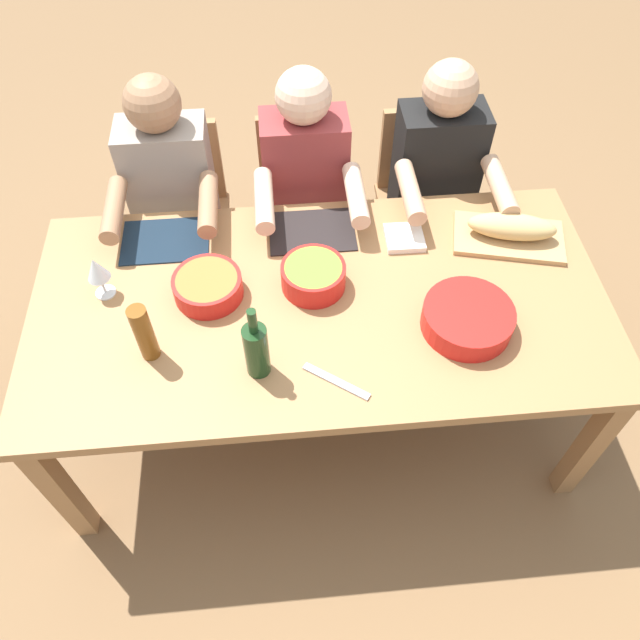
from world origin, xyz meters
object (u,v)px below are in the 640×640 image
(diner_near_center, at_px, (306,189))
(chair_near_center, at_px, (304,199))
(diner_near_right, at_px, (172,197))
(serving_bowl_pasta, at_px, (468,317))
(napkin_stack, at_px, (404,238))
(wine_glass, at_px, (97,270))
(chair_near_right, at_px, (183,206))
(serving_bowl_salad, at_px, (313,275))
(diner_near_left, at_px, (437,181))
(bread_loaf, at_px, (512,227))
(cutting_board, at_px, (508,238))
(chair_near_left, at_px, (422,192))
(serving_bowl_fruit, at_px, (208,286))
(wine_bottle, at_px, (256,349))
(beer_bottle, at_px, (144,333))
(dining_table, at_px, (320,314))

(diner_near_center, bearing_deg, chair_near_center, -90.00)
(diner_near_right, relative_size, serving_bowl_pasta, 4.02)
(napkin_stack, bearing_deg, chair_near_center, -58.79)
(diner_near_center, height_order, wine_glass, diner_near_center)
(chair_near_right, relative_size, serving_bowl_salad, 3.81)
(chair_near_right, height_order, diner_near_left, diner_near_left)
(chair_near_right, bearing_deg, chair_near_center, 180.00)
(bread_loaf, bearing_deg, diner_near_left, -66.35)
(diner_near_center, relative_size, wine_glass, 7.23)
(diner_near_center, relative_size, cutting_board, 3.00)
(chair_near_center, height_order, chair_near_left, same)
(serving_bowl_fruit, distance_m, wine_bottle, 0.37)
(serving_bowl_fruit, relative_size, wine_glass, 1.43)
(wine_bottle, height_order, beer_bottle, wine_bottle)
(chair_near_right, bearing_deg, diner_near_right, 90.00)
(chair_near_center, bearing_deg, wine_bottle, 78.67)
(chair_near_left, bearing_deg, diner_near_left, 90.00)
(dining_table, distance_m, beer_bottle, 0.61)
(chair_near_center, relative_size, cutting_board, 2.12)
(diner_near_right, xyz_separation_m, diner_near_center, (-0.54, 0.00, 0.00))
(wine_glass, bearing_deg, bread_loaf, -174.88)
(serving_bowl_pasta, height_order, cutting_board, serving_bowl_pasta)
(napkin_stack, bearing_deg, beer_bottle, 25.85)
(diner_near_right, height_order, serving_bowl_fruit, diner_near_right)
(serving_bowl_salad, bearing_deg, dining_table, 103.31)
(diner_near_center, distance_m, diner_near_left, 0.54)
(diner_near_right, relative_size, serving_bowl_fruit, 5.06)
(diner_near_right, height_order, wine_bottle, diner_near_right)
(diner_near_right, relative_size, beer_bottle, 5.45)
(serving_bowl_fruit, bearing_deg, dining_table, 170.75)
(chair_near_center, xyz_separation_m, bread_loaf, (-0.72, 0.59, 0.32))
(cutting_board, distance_m, wine_glass, 1.46)
(napkin_stack, bearing_deg, wine_bottle, 43.43)
(cutting_board, relative_size, bread_loaf, 1.25)
(diner_near_right, bearing_deg, chair_near_left, -170.43)
(serving_bowl_fruit, bearing_deg, chair_near_center, -116.58)
(diner_near_left, xyz_separation_m, serving_bowl_fruit, (0.92, 0.57, 0.09))
(bread_loaf, distance_m, beer_bottle, 1.34)
(diner_near_left, height_order, bread_loaf, diner_near_left)
(chair_near_left, bearing_deg, diner_near_right, 9.57)
(serving_bowl_pasta, distance_m, wine_glass, 1.23)
(chair_near_center, height_order, wine_glass, wine_glass)
(serving_bowl_salad, distance_m, wine_bottle, 0.39)
(serving_bowl_salad, relative_size, serving_bowl_fruit, 0.94)
(diner_near_right, bearing_deg, chair_near_center, -161.36)
(diner_near_left, relative_size, wine_glass, 7.23)
(chair_near_center, xyz_separation_m, beer_bottle, (0.56, 0.99, 0.37))
(diner_near_left, distance_m, wine_bottle, 1.18)
(wine_bottle, relative_size, beer_bottle, 1.32)
(bread_loaf, bearing_deg, chair_near_right, -24.89)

